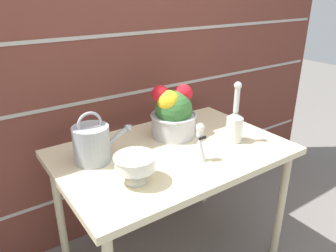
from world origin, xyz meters
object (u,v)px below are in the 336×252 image
object	(u,v)px
crystal_pedestal_bowl	(135,163)
glass_decanter	(235,123)
flower_planter	(173,113)
figurine_vase	(199,146)
watering_can	(92,143)

from	to	relation	value
crystal_pedestal_bowl	glass_decanter	xyz separation A→B (m)	(0.65, 0.05, 0.01)
flower_planter	crystal_pedestal_bowl	bearing A→B (deg)	-143.95
crystal_pedestal_bowl	figurine_vase	size ratio (longest dim) A/B	0.96
watering_can	glass_decanter	world-z (taller)	glass_decanter
figurine_vase	watering_can	bearing A→B (deg)	146.03
watering_can	glass_decanter	size ratio (longest dim) A/B	0.95
watering_can	flower_planter	bearing A→B (deg)	2.52
crystal_pedestal_bowl	flower_planter	xyz separation A→B (m)	(0.42, 0.30, 0.05)
flower_planter	figurine_vase	xyz separation A→B (m)	(-0.06, -0.31, -0.06)
crystal_pedestal_bowl	flower_planter	distance (m)	0.52
crystal_pedestal_bowl	flower_planter	bearing A→B (deg)	36.05
flower_planter	glass_decanter	bearing A→B (deg)	-46.96
watering_can	flower_planter	distance (m)	0.50
flower_planter	figurine_vase	bearing A→B (deg)	-101.69
figurine_vase	flower_planter	bearing A→B (deg)	78.31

